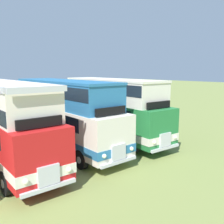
{
  "coord_description": "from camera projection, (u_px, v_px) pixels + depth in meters",
  "views": [
    {
      "loc": [
        -2.04,
        -14.35,
        5.15
      ],
      "look_at": [
        9.38,
        -0.48,
        2.11
      ],
      "focal_mm": 40.07,
      "sensor_mm": 36.0,
      "label": 1
    }
  ],
  "objects": [
    {
      "name": "bus_fourth_in_row",
      "position": [
        4.0,
        121.0,
        13.77
      ],
      "size": [
        2.68,
        11.03,
        4.52
      ],
      "color": "red",
      "rests_on": "ground"
    },
    {
      "name": "bus_fifth_in_row",
      "position": [
        65.0,
        112.0,
        16.21
      ],
      "size": [
        2.64,
        10.4,
        4.49
      ],
      "color": "silver",
      "rests_on": "ground"
    },
    {
      "name": "bus_sixth_in_row",
      "position": [
        112.0,
        106.0,
        18.52
      ],
      "size": [
        3.05,
        10.34,
        4.49
      ],
      "color": "#237538",
      "rests_on": "ground"
    }
  ]
}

